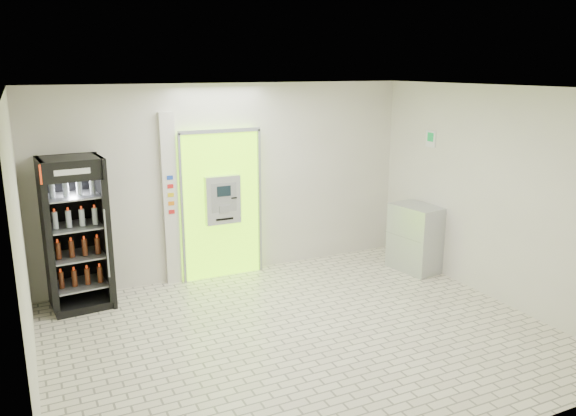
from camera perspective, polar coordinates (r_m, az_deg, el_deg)
ground at (r=7.13m, az=1.45°, el=-12.78°), size 6.00×6.00×0.00m
room_shell at (r=6.51m, az=1.55°, el=1.83°), size 6.00×6.00×6.00m
atm_assembly at (r=8.76m, az=-6.83°, el=0.45°), size 1.30×0.24×2.33m
pillar at (r=8.56m, az=-11.88°, el=0.80°), size 0.22×0.11×2.60m
beverage_cooler at (r=8.15m, az=-20.70°, el=-2.69°), size 0.84×0.78×2.08m
steel_cabinet at (r=9.34m, az=12.85°, el=-2.97°), size 0.67×0.88×1.08m
exit_sign at (r=9.26m, az=14.31°, el=6.83°), size 0.02×0.22×0.26m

